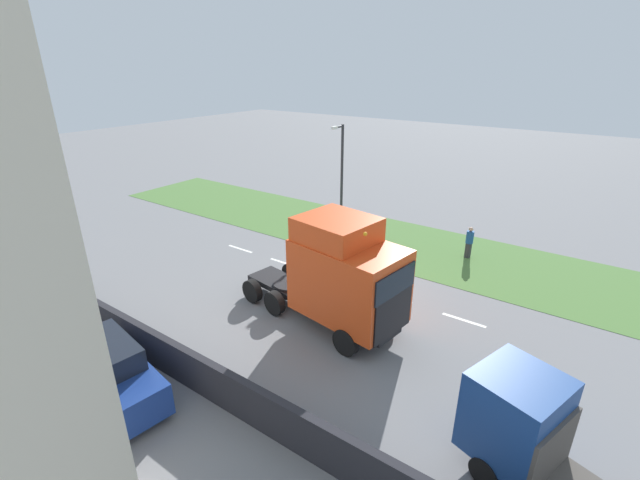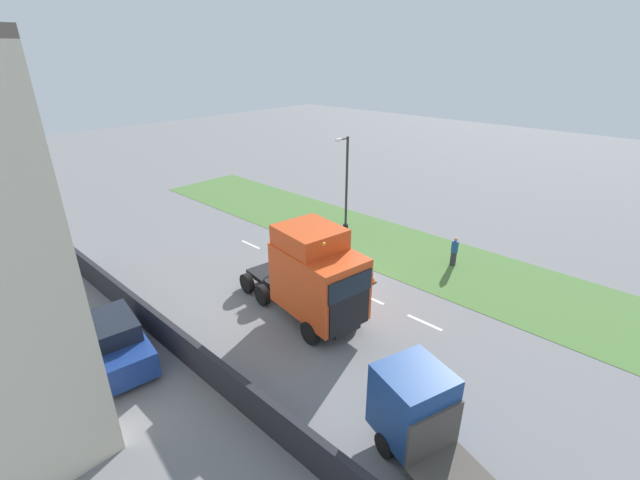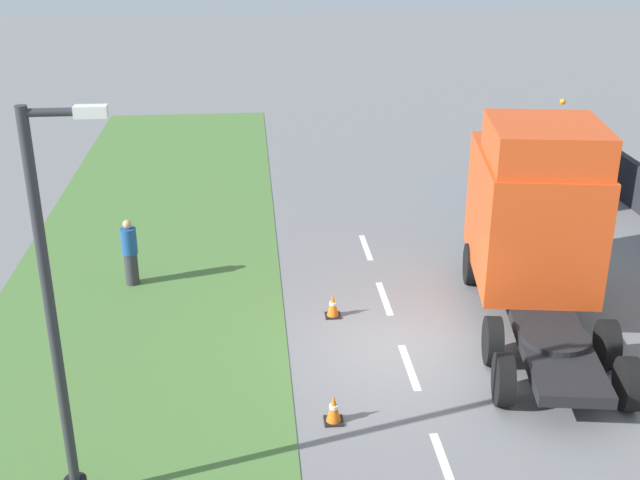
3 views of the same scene
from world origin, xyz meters
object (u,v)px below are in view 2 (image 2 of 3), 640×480
Objects in this scene: flatbed_truck at (421,417)px; pedestrian at (454,252)px; parked_car at (117,341)px; traffic_cone_lead at (321,253)px; lamp_post at (346,190)px; lorry_cab at (314,276)px; traffic_cone_trailing at (373,278)px.

pedestrian is at bearing 41.03° from flatbed_truck.
traffic_cone_lead is at bearing -168.73° from parked_car.
lorry_cab is at bearing 32.60° from lamp_post.
lamp_post reaches higher than traffic_cone_trailing.
traffic_cone_trailing is (-7.74, -7.45, -1.21)m from flatbed_truck.
flatbed_truck is 0.92× the size of lamp_post.
parked_car is at bearing 129.87° from flatbed_truck.
parked_car is 8.00× the size of traffic_cone_lead.
traffic_cone_lead is (-8.16, -11.61, -1.21)m from flatbed_truck.
parked_car is 17.09m from lamp_post.
lorry_cab is 1.30× the size of flatbed_truck.
parked_car is 0.71× the size of lamp_post.
traffic_cone_lead is (4.49, -6.35, -0.58)m from pedestrian.
lamp_post is 11.20× the size of traffic_cone_trailing.
pedestrian is 3.02× the size of traffic_cone_trailing.
lorry_cab is at bearing -12.20° from pedestrian.
lamp_post reaches higher than traffic_cone_lead.
traffic_cone_lead is (-12.52, -0.51, -0.70)m from parked_car.
lamp_post is (-16.83, -2.24, 1.95)m from parked_car.
lorry_cab reaches higher than flatbed_truck.
flatbed_truck is 3.40× the size of pedestrian.
traffic_cone_lead is at bearing -95.76° from traffic_cone_trailing.
lorry_cab reaches higher than traffic_cone_lead.
flatbed_truck is 18.33m from lamp_post.
traffic_cone_lead is 4.19m from traffic_cone_trailing.
traffic_cone_trailing is at bearing 51.31° from lamp_post.
parked_car reaches higher than traffic_cone_trailing.
flatbed_truck reaches higher than pedestrian.
pedestrian is at bearing 91.28° from lamp_post.
lorry_cab is at bearing 161.99° from parked_car.
parked_car is at bearing -18.97° from pedestrian.
lamp_post is at bearing -88.72° from pedestrian.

